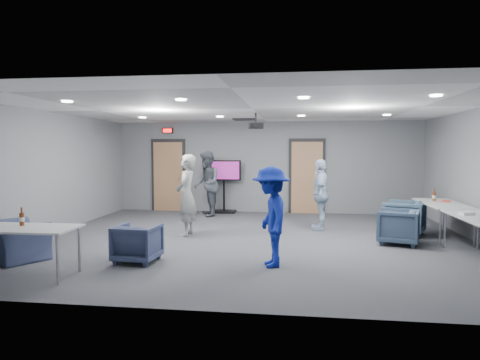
# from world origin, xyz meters

# --- Properties ---
(floor) EXTENTS (9.00, 9.00, 0.00)m
(floor) POSITION_xyz_m (0.00, 0.00, 0.00)
(floor) COLOR #313438
(floor) RESTS_ON ground
(ceiling) EXTENTS (9.00, 9.00, 0.00)m
(ceiling) POSITION_xyz_m (0.00, 0.00, 2.70)
(ceiling) COLOR white
(ceiling) RESTS_ON wall_back
(wall_back) EXTENTS (9.00, 0.02, 2.70)m
(wall_back) POSITION_xyz_m (0.00, 4.00, 1.35)
(wall_back) COLOR slate
(wall_back) RESTS_ON floor
(wall_front) EXTENTS (9.00, 0.02, 2.70)m
(wall_front) POSITION_xyz_m (0.00, -4.00, 1.35)
(wall_front) COLOR slate
(wall_front) RESTS_ON floor
(wall_left) EXTENTS (0.02, 8.00, 2.70)m
(wall_left) POSITION_xyz_m (-4.50, 0.00, 1.35)
(wall_left) COLOR slate
(wall_left) RESTS_ON floor
(door_left) EXTENTS (1.06, 0.17, 2.24)m
(door_left) POSITION_xyz_m (-3.00, 3.95, 1.07)
(door_left) COLOR black
(door_left) RESTS_ON wall_back
(door_right) EXTENTS (1.06, 0.17, 2.24)m
(door_right) POSITION_xyz_m (1.20, 3.95, 1.07)
(door_right) COLOR black
(door_right) RESTS_ON wall_back
(exit_sign) EXTENTS (0.32, 0.08, 0.16)m
(exit_sign) POSITION_xyz_m (-3.00, 3.93, 2.45)
(exit_sign) COLOR black
(exit_sign) RESTS_ON wall_back
(hvac_diffuser) EXTENTS (0.60, 0.60, 0.03)m
(hvac_diffuser) POSITION_xyz_m (-0.50, 2.80, 2.69)
(hvac_diffuser) COLOR black
(hvac_diffuser) RESTS_ON ceiling
(downlights) EXTENTS (6.18, 3.78, 0.02)m
(downlights) POSITION_xyz_m (0.00, 0.00, 2.68)
(downlights) COLOR white
(downlights) RESTS_ON ceiling
(person_a) EXTENTS (0.44, 0.65, 1.77)m
(person_a) POSITION_xyz_m (-1.46, 0.26, 0.88)
(person_a) COLOR gray
(person_a) RESTS_ON floor
(person_b) EXTENTS (0.93, 1.06, 1.83)m
(person_b) POSITION_xyz_m (-1.60, 3.00, 0.91)
(person_b) COLOR #4D545D
(person_b) RESTS_ON floor
(person_c) EXTENTS (0.46, 0.99, 1.65)m
(person_c) POSITION_xyz_m (1.46, 1.37, 0.82)
(person_c) COLOR #AEC3DF
(person_c) RESTS_ON floor
(person_d) EXTENTS (0.80, 1.14, 1.60)m
(person_d) POSITION_xyz_m (0.50, -1.97, 0.80)
(person_d) COLOR navy
(person_d) RESTS_ON floor
(chair_right_a) EXTENTS (1.07, 1.06, 0.75)m
(chair_right_a) POSITION_xyz_m (3.25, 0.99, 0.38)
(chair_right_a) COLOR #3D556A
(chair_right_a) RESTS_ON floor
(chair_right_b) EXTENTS (0.96, 0.94, 0.70)m
(chair_right_b) POSITION_xyz_m (2.90, -0.02, 0.35)
(chair_right_b) COLOR #394B63
(chair_right_b) RESTS_ON floor
(chair_front_a) EXTENTS (0.73, 0.74, 0.63)m
(chair_front_a) POSITION_xyz_m (-1.71, -2.00, 0.32)
(chair_front_a) COLOR #37405F
(chair_front_a) RESTS_ON floor
(chair_front_b) EXTENTS (1.30, 1.26, 0.64)m
(chair_front_b) POSITION_xyz_m (-3.82, -2.16, 0.32)
(chair_front_b) COLOR #3B4566
(chair_front_b) RESTS_ON floor
(table_right_a) EXTENTS (0.79, 1.90, 0.73)m
(table_right_a) POSITION_xyz_m (4.00, 0.82, 0.69)
(table_right_a) COLOR silver
(table_right_a) RESTS_ON floor
(table_front_left) EXTENTS (1.87, 0.80, 0.73)m
(table_front_left) POSITION_xyz_m (-3.22, -3.00, 0.69)
(table_front_left) COLOR silver
(table_front_left) RESTS_ON floor
(bottle_front) EXTENTS (0.07, 0.07, 0.28)m
(bottle_front) POSITION_xyz_m (-3.17, -2.88, 0.83)
(bottle_front) COLOR #622B10
(bottle_front) RESTS_ON table_front_left
(bottle_right) EXTENTS (0.07, 0.07, 0.28)m
(bottle_right) POSITION_xyz_m (3.92, 1.16, 0.83)
(bottle_right) COLOR #622B10
(bottle_right) RESTS_ON table_right_a
(snack_box) EXTENTS (0.18, 0.12, 0.04)m
(snack_box) POSITION_xyz_m (4.13, 1.04, 0.75)
(snack_box) COLOR #DA4C36
(snack_box) RESTS_ON table_right_a
(wrapper) EXTENTS (0.26, 0.22, 0.05)m
(wrapper) POSITION_xyz_m (3.85, -0.88, 0.76)
(wrapper) COLOR silver
(wrapper) RESTS_ON table_right_b
(tv_stand) EXTENTS (1.02, 0.48, 1.56)m
(tv_stand) POSITION_xyz_m (-1.24, 3.75, 0.88)
(tv_stand) COLOR black
(tv_stand) RESTS_ON floor
(projector) EXTENTS (0.37, 0.34, 0.35)m
(projector) POSITION_xyz_m (-0.02, 0.88, 2.41)
(projector) COLOR black
(projector) RESTS_ON ceiling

